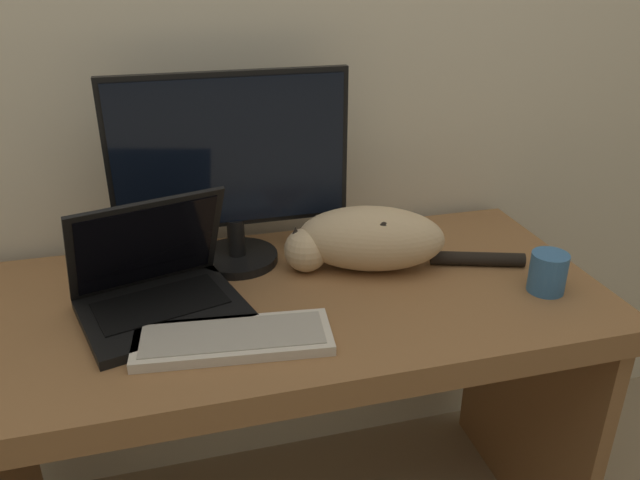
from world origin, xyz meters
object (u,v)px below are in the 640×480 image
laptop (158,290)px  external_keyboard (233,339)px  cat (367,238)px  coffee_mug (548,273)px  monitor (232,167)px

laptop → external_keyboard: bearing=-66.1°
external_keyboard → cat: bearing=40.0°
laptop → coffee_mug: size_ratio=4.12×
monitor → external_keyboard: 0.40m
cat → coffee_mug: bearing=-12.3°
laptop → external_keyboard: size_ratio=0.96×
coffee_mug → cat: bearing=149.6°
cat → monitor: bearing=177.2°
laptop → coffee_mug: bearing=-24.8°
monitor → coffee_mug: 0.72m
monitor → laptop: (-0.18, -0.18, -0.18)m
monitor → laptop: size_ratio=1.45×
coffee_mug → laptop: bearing=171.0°
monitor → cat: monitor is taller
laptop → coffee_mug: laptop is taller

